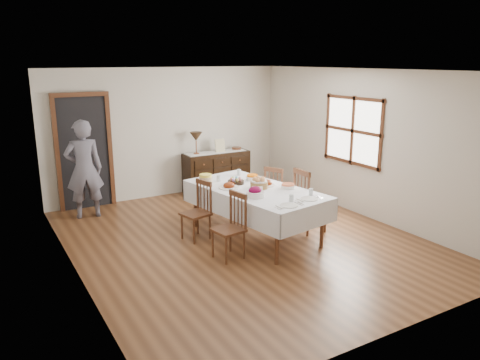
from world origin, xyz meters
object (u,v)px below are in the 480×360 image
chair_right_far (277,192)px  person (84,166)px  chair_left_far (198,210)px  dining_table (255,194)px  sideboard (217,172)px  chair_left_near (231,225)px  chair_right_near (308,200)px  table_lamp (196,137)px

chair_right_far → person: 3.42m
chair_left_far → dining_table: bearing=51.9°
person → sideboard: bearing=-166.7°
chair_left_far → person: size_ratio=0.49×
chair_left_near → person: size_ratio=0.50×
chair_left_near → chair_right_far: chair_right_far is taller
chair_right_near → sideboard: (-0.14, 2.93, -0.11)m
chair_left_near → chair_right_far: 1.86m
chair_left_near → chair_right_far: bearing=116.5°
chair_left_far → chair_right_near: 1.79m
chair_left_near → table_lamp: table_lamp is taller
chair_left_near → chair_right_far: (1.53, 1.07, 0.00)m
chair_right_far → chair_right_near: bearing=159.4°
dining_table → chair_right_far: chair_right_far is taller
chair_left_far → sideboard: size_ratio=0.66×
chair_right_far → sideboard: (-0.09, 2.12, -0.05)m
chair_right_near → chair_left_near: bearing=100.8°
chair_left_near → chair_right_near: 1.60m
chair_right_near → table_lamp: table_lamp is taller
chair_right_near → table_lamp: size_ratio=2.30×
chair_left_far → chair_right_far: 1.63m
dining_table → chair_left_near: 0.91m
dining_table → person: (-2.08, 2.34, 0.23)m
chair_right_far → table_lamp: bearing=-9.9°
dining_table → chair_right_far: (0.81, 0.56, -0.22)m
table_lamp → sideboard: bearing=-0.9°
chair_right_near → dining_table: bearing=75.5°
chair_left_far → chair_right_near: size_ratio=0.88×
chair_right_far → dining_table: bearing=100.4°
sideboard → person: (-2.80, -0.34, 0.51)m
table_lamp → chair_right_far: bearing=-75.5°
chair_right_far → table_lamp: (-0.55, 2.13, 0.72)m
chair_right_far → chair_left_near: bearing=100.6°
dining_table → table_lamp: (0.26, 2.69, 0.50)m
dining_table → person: person is taller
chair_right_near → chair_right_far: bearing=5.1°
dining_table → chair_left_far: 0.93m
dining_table → chair_right_far: 1.01m
chair_left_far → person: bearing=-159.2°
table_lamp → chair_right_near: bearing=-78.4°
chair_right_near → sideboard: size_ratio=0.75×
chair_right_near → person: 3.94m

